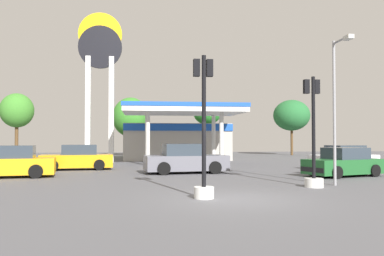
% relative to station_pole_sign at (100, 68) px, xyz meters
% --- Properties ---
extents(ground_plane, '(90.00, 90.00, 0.00)m').
position_rel_station_pole_sign_xyz_m(ground_plane, '(6.31, -20.91, -7.77)').
color(ground_plane, '#56565B').
rests_on(ground_plane, ground).
extents(gas_station, '(9.46, 12.71, 4.55)m').
position_rel_station_pole_sign_xyz_m(gas_station, '(6.61, 2.84, -5.74)').
color(gas_station, '#ADA89E').
rests_on(gas_station, ground).
extents(station_pole_sign, '(3.57, 0.56, 12.40)m').
position_rel_station_pole_sign_xyz_m(station_pole_sign, '(0.00, 0.00, 0.00)').
color(station_pole_sign, white).
rests_on(station_pole_sign, ground).
extents(car_0, '(4.71, 2.57, 1.60)m').
position_rel_station_pole_sign_xyz_m(car_0, '(-3.21, -12.46, -7.05)').
color(car_0, black).
rests_on(car_0, ground).
extents(car_1, '(4.45, 2.87, 1.48)m').
position_rel_station_pole_sign_xyz_m(car_1, '(13.76, -14.08, -7.10)').
color(car_1, black).
rests_on(car_1, ground).
extents(car_2, '(4.53, 2.64, 1.52)m').
position_rel_station_pole_sign_xyz_m(car_2, '(16.15, -9.61, -7.08)').
color(car_2, black).
rests_on(car_2, ground).
extents(car_3, '(4.82, 2.53, 1.66)m').
position_rel_station_pole_sign_xyz_m(car_3, '(5.87, -11.09, -7.02)').
color(car_3, black).
rests_on(car_3, ground).
extents(car_4, '(4.58, 2.44, 1.57)m').
position_rel_station_pole_sign_xyz_m(car_4, '(-0.60, -7.74, -7.06)').
color(car_4, black).
rests_on(car_4, ground).
extents(traffic_signal_0, '(0.74, 0.74, 4.44)m').
position_rel_station_pole_sign_xyz_m(traffic_signal_0, '(10.24, -18.24, -6.31)').
color(traffic_signal_0, silver).
rests_on(traffic_signal_0, ground).
extents(traffic_signal_1, '(0.65, 0.68, 4.67)m').
position_rel_station_pole_sign_xyz_m(traffic_signal_1, '(5.40, -20.64, -6.07)').
color(traffic_signal_1, silver).
rests_on(traffic_signal_1, ground).
extents(tree_0, '(3.50, 3.50, 6.79)m').
position_rel_station_pole_sign_xyz_m(tree_0, '(-9.78, 11.03, -2.84)').
color(tree_0, brown).
rests_on(tree_0, ground).
extents(tree_1, '(3.96, 3.96, 6.49)m').
position_rel_station_pole_sign_xyz_m(tree_1, '(2.24, 10.95, -3.46)').
color(tree_1, brown).
rests_on(tree_1, ground).
extents(tree_2, '(3.07, 3.07, 6.01)m').
position_rel_station_pole_sign_xyz_m(tree_2, '(10.81, 10.88, -3.06)').
color(tree_2, brown).
rests_on(tree_2, ground).
extents(tree_3, '(4.29, 4.29, 6.54)m').
position_rel_station_pole_sign_xyz_m(tree_3, '(21.09, 11.75, -3.06)').
color(tree_3, brown).
rests_on(tree_3, ground).
extents(corner_streetlamp, '(0.24, 1.48, 6.04)m').
position_rel_station_pole_sign_xyz_m(corner_streetlamp, '(11.38, -18.03, -4.07)').
color(corner_streetlamp, gray).
rests_on(corner_streetlamp, ground).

